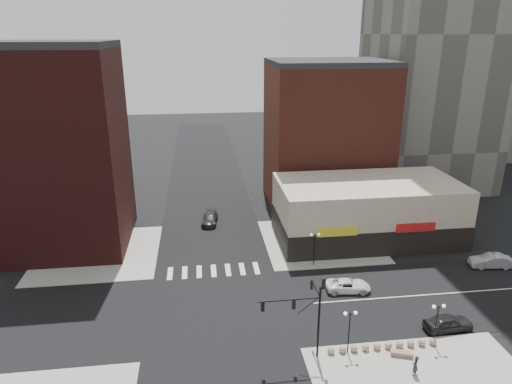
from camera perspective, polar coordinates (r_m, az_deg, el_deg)
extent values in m
plane|color=black|center=(48.06, -4.78, -14.53)|extent=(240.00, 240.00, 0.00)
cube|color=black|center=(48.05, -4.78, -14.52)|extent=(200.00, 14.00, 0.02)
cube|color=black|center=(48.05, -4.78, -14.52)|extent=(14.00, 200.00, 0.02)
cube|color=gray|center=(62.03, -19.08, -7.27)|extent=(15.00, 15.00, 0.12)
cube|color=gray|center=(62.61, 7.98, -6.06)|extent=(15.00, 15.00, 0.12)
cube|color=#3D1513|center=(62.68, -23.68, 4.59)|extent=(16.00, 15.00, 25.00)
cube|color=#3D1513|center=(82.68, -28.94, 2.38)|extent=(20.00, 18.00, 12.00)
cube|color=maroon|center=(73.99, 8.76, 6.86)|extent=(18.00, 15.00, 22.00)
cube|color=beige|center=(63.46, 13.71, -2.21)|extent=(24.00, 12.00, 8.00)
cube|color=black|center=(64.32, 13.55, -4.12)|extent=(24.20, 12.20, 3.40)
cylinder|color=black|center=(40.44, 7.85, -15.94)|extent=(0.18, 0.18, 7.00)
cylinder|color=black|center=(38.50, 4.18, -13.30)|extent=(5.20, 0.11, 0.11)
cylinder|color=black|center=(39.20, 6.52, -13.95)|extent=(1.72, 0.06, 1.46)
cylinder|color=black|center=(40.28, 7.46, -11.83)|extent=(0.11, 3.00, 0.11)
cube|color=black|center=(38.39, 0.84, -14.07)|extent=(0.28, 0.18, 0.95)
sphere|color=red|center=(38.23, 0.85, -13.69)|extent=(0.16, 0.16, 0.16)
cube|color=black|center=(38.79, 4.76, -13.75)|extent=(0.28, 0.18, 0.95)
sphere|color=red|center=(38.63, 4.77, -13.38)|extent=(0.16, 0.16, 0.16)
cube|color=black|center=(41.56, 6.98, -11.39)|extent=(0.18, 0.28, 0.95)
sphere|color=red|center=(41.41, 7.00, -11.03)|extent=(0.16, 0.16, 0.16)
cube|color=black|center=(38.44, 8.48, -11.27)|extent=(0.28, 0.18, 0.95)
sphere|color=red|center=(38.29, 8.50, -10.88)|extent=(0.16, 0.16, 0.16)
cylinder|color=black|center=(42.13, 11.53, -16.87)|extent=(0.11, 0.11, 4.00)
cylinder|color=black|center=(41.04, 11.72, -14.72)|extent=(0.90, 0.06, 0.06)
sphere|color=white|center=(40.86, 11.11, -14.68)|extent=(0.32, 0.32, 0.32)
sphere|color=white|center=(41.13, 12.34, -14.53)|extent=(0.32, 0.32, 0.32)
cylinder|color=black|center=(45.11, 21.57, -15.27)|extent=(0.11, 0.11, 4.00)
cylinder|color=black|center=(44.10, 21.88, -13.23)|extent=(0.90, 0.06, 0.06)
sphere|color=white|center=(43.84, 21.36, -13.21)|extent=(0.32, 0.32, 0.32)
sphere|color=white|center=(44.26, 22.41, -13.03)|extent=(0.32, 0.32, 0.32)
cylinder|color=black|center=(55.47, 7.31, -7.16)|extent=(0.11, 0.11, 4.00)
cylinder|color=black|center=(54.65, 7.39, -5.38)|extent=(0.90, 0.06, 0.06)
sphere|color=white|center=(54.50, 6.94, -5.31)|extent=(0.32, 0.32, 0.32)
sphere|color=white|center=(54.72, 7.85, -5.25)|extent=(0.32, 0.32, 0.32)
sphere|color=gray|center=(42.73, 9.36, -18.94)|extent=(0.64, 0.64, 0.64)
sphere|color=gray|center=(43.00, 10.78, -18.75)|extent=(0.64, 0.64, 0.64)
sphere|color=gray|center=(43.30, 12.17, -18.56)|extent=(0.64, 0.64, 0.64)
sphere|color=gray|center=(43.63, 13.54, -18.35)|extent=(0.64, 0.64, 0.64)
sphere|color=gray|center=(43.97, 14.89, -18.14)|extent=(0.64, 0.64, 0.64)
sphere|color=gray|center=(44.34, 16.21, -17.92)|extent=(0.64, 0.64, 0.64)
sphere|color=gray|center=(44.73, 17.51, -17.70)|extent=(0.64, 0.64, 0.64)
sphere|color=gray|center=(45.14, 18.78, -17.48)|extent=(0.64, 0.64, 0.64)
sphere|color=gray|center=(45.57, 20.02, -17.25)|extent=(0.64, 0.64, 0.64)
sphere|color=gray|center=(46.02, 21.24, -17.01)|extent=(0.64, 0.64, 0.64)
imported|color=white|center=(51.67, 11.45, -11.37)|extent=(5.02, 2.72, 1.34)
imported|color=black|center=(48.37, 22.89, -14.82)|extent=(4.80, 2.23, 1.59)
imported|color=#A5A5AB|center=(62.07, 27.31, -7.66)|extent=(5.13, 2.38, 1.63)
imported|color=black|center=(67.66, -5.79, -3.33)|extent=(2.79, 5.40, 1.50)
imported|color=#28262B|center=(41.92, 19.29, -19.77)|extent=(0.79, 0.75, 1.81)
cube|color=#89695E|center=(43.94, 17.75, -18.76)|extent=(1.76, 1.01, 0.32)
cube|color=#89695E|center=(43.80, 17.78, -18.53)|extent=(1.99, 1.18, 0.13)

